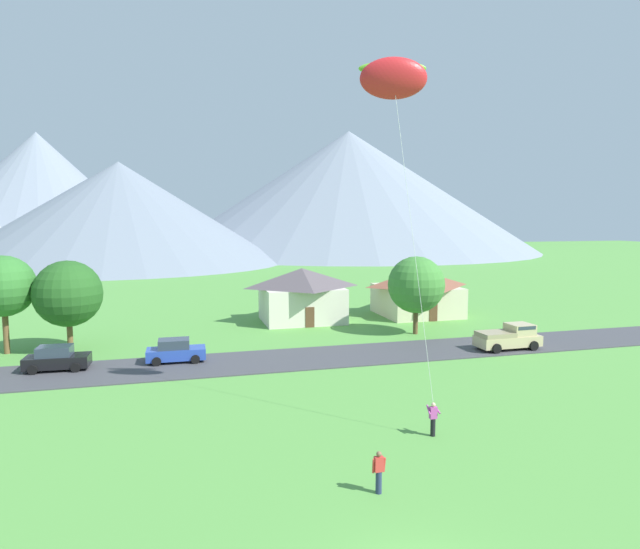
% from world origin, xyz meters
% --- Properties ---
extents(road_strip, '(160.00, 6.42, 0.08)m').
position_xyz_m(road_strip, '(0.00, 25.91, 0.04)').
color(road_strip, '#424247').
rests_on(road_strip, ground).
extents(mountain_far_east_ridge, '(119.60, 119.60, 38.68)m').
position_xyz_m(mountain_far_east_ridge, '(48.91, 156.79, 19.34)').
color(mountain_far_east_ridge, gray).
rests_on(mountain_far_east_ridge, ground).
extents(mountain_west_ridge, '(76.15, 76.15, 23.76)m').
position_xyz_m(mountain_west_ridge, '(-18.67, 122.61, 11.88)').
color(mountain_west_ridge, slate).
rests_on(mountain_west_ridge, ground).
extents(mountain_far_west_ridge, '(75.79, 75.79, 36.81)m').
position_xyz_m(mountain_far_west_ridge, '(-46.37, 171.49, 18.41)').
color(mountain_far_west_ridge, gray).
rests_on(mountain_far_west_ridge, ground).
extents(house_leftmost, '(8.57, 8.52, 4.96)m').
position_xyz_m(house_leftmost, '(19.06, 40.92, 2.57)').
color(house_leftmost, beige).
rests_on(house_leftmost, ground).
extents(house_left_center, '(8.62, 7.18, 5.50)m').
position_xyz_m(house_left_center, '(6.04, 40.57, 2.85)').
color(house_left_center, beige).
rests_on(house_left_center, ground).
extents(tree_near_left, '(4.77, 4.77, 7.72)m').
position_xyz_m(tree_near_left, '(-19.36, 33.53, 5.32)').
color(tree_near_left, brown).
rests_on(tree_near_left, ground).
extents(tree_left_of_center, '(5.18, 5.18, 7.14)m').
position_xyz_m(tree_left_of_center, '(14.69, 31.90, 4.54)').
color(tree_left_of_center, brown).
rests_on(tree_left_of_center, ground).
extents(tree_center, '(5.24, 5.24, 7.28)m').
position_xyz_m(tree_center, '(-14.67, 32.95, 4.65)').
color(tree_center, brown).
rests_on(tree_center, ground).
extents(parked_car_black_west_end, '(4.27, 2.22, 1.68)m').
position_xyz_m(parked_car_black_west_end, '(-14.56, 27.23, 0.87)').
color(parked_car_black_west_end, black).
rests_on(parked_car_black_west_end, road_strip).
extents(parked_car_blue_mid_west, '(4.23, 2.15, 1.68)m').
position_xyz_m(parked_car_blue_mid_west, '(-6.59, 27.32, 0.87)').
color(parked_car_blue_mid_west, '#2847A8').
rests_on(parked_car_blue_mid_west, road_strip).
extents(pickup_truck_sand_west_side, '(5.23, 2.39, 1.99)m').
position_xyz_m(pickup_truck_sand_west_side, '(19.39, 24.38, 1.06)').
color(pickup_truck_sand_west_side, '#C6B284').
rests_on(pickup_truck_sand_west_side, road_strip).
extents(kite_flyer_with_kite, '(3.74, 4.67, 18.74)m').
position_xyz_m(kite_flyer_with_kite, '(4.53, 13.42, 17.45)').
color(kite_flyer_with_kite, black).
rests_on(kite_flyer_with_kite, ground).
extents(watcher_person, '(0.56, 0.24, 1.68)m').
position_xyz_m(watcher_person, '(0.89, 5.68, 0.88)').
color(watcher_person, navy).
rests_on(watcher_person, ground).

